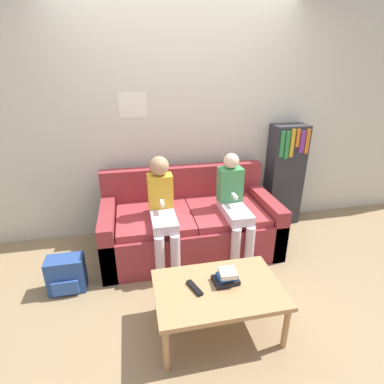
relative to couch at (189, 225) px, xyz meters
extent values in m
plane|color=#937A56|center=(0.00, -0.56, -0.28)|extent=(10.00, 10.00, 0.00)
cube|color=beige|center=(0.00, 0.54, 1.02)|extent=(8.00, 0.06, 2.60)
cube|color=white|center=(-0.50, 0.50, 1.20)|extent=(0.29, 0.00, 0.26)
cube|color=maroon|center=(0.00, -0.04, -0.08)|extent=(1.80, 0.89, 0.40)
cube|color=maroon|center=(0.00, 0.34, 0.34)|extent=(1.80, 0.14, 0.42)
cube|color=maroon|center=(-0.83, -0.04, 0.00)|extent=(0.14, 0.89, 0.56)
cube|color=maroon|center=(0.83, -0.04, 0.00)|extent=(0.14, 0.89, 0.56)
cube|color=#A1343A|center=(-0.38, -0.07, 0.16)|extent=(0.74, 0.73, 0.07)
cube|color=#A1343A|center=(0.38, -0.07, 0.16)|extent=(0.74, 0.73, 0.07)
cube|color=#AD7F51|center=(-0.02, -1.13, 0.09)|extent=(0.92, 0.60, 0.04)
cylinder|color=#AD7F51|center=(-0.43, -1.39, -0.10)|extent=(0.04, 0.04, 0.35)
cylinder|color=#AD7F51|center=(0.40, -1.39, -0.10)|extent=(0.04, 0.04, 0.35)
cylinder|color=#AD7F51|center=(-0.43, -0.87, -0.10)|extent=(0.04, 0.04, 0.35)
cylinder|color=#AD7F51|center=(0.40, -0.87, -0.10)|extent=(0.04, 0.04, 0.35)
cylinder|color=silver|center=(-0.37, -0.51, -0.04)|extent=(0.09, 0.09, 0.47)
cylinder|color=silver|center=(-0.23, -0.51, -0.04)|extent=(0.09, 0.09, 0.47)
cube|color=silver|center=(-0.30, -0.23, 0.24)|extent=(0.23, 0.55, 0.09)
cube|color=gold|center=(-0.30, -0.07, 0.45)|extent=(0.24, 0.16, 0.33)
sphere|color=tan|center=(-0.30, -0.07, 0.70)|extent=(0.19, 0.19, 0.19)
cube|color=white|center=(-0.30, -0.22, 0.38)|extent=(0.03, 0.12, 0.03)
cylinder|color=silver|center=(0.34, -0.51, -0.04)|extent=(0.09, 0.09, 0.47)
cylinder|color=silver|center=(0.48, -0.51, -0.04)|extent=(0.09, 0.09, 0.47)
cube|color=silver|center=(0.41, -0.23, 0.24)|extent=(0.23, 0.55, 0.09)
cube|color=#429356|center=(0.41, -0.07, 0.46)|extent=(0.24, 0.16, 0.35)
sphere|color=beige|center=(0.41, -0.07, 0.71)|extent=(0.16, 0.16, 0.16)
cube|color=white|center=(0.41, -0.22, 0.39)|extent=(0.03, 0.12, 0.03)
cube|color=black|center=(-0.19, -1.12, 0.12)|extent=(0.10, 0.17, 0.02)
cube|color=black|center=(0.05, -1.09, 0.12)|extent=(0.19, 0.15, 0.04)
cube|color=#23519E|center=(0.06, -1.09, 0.16)|extent=(0.15, 0.11, 0.04)
cube|color=silver|center=(0.06, -1.10, 0.20)|extent=(0.13, 0.13, 0.04)
cube|color=#2D2D33|center=(1.26, 0.37, 0.34)|extent=(0.41, 0.24, 1.23)
cube|color=#2D8442|center=(1.11, 0.23, 0.76)|extent=(0.04, 0.02, 0.30)
cube|color=#2D8442|center=(1.17, 0.23, 0.75)|extent=(0.05, 0.02, 0.31)
cube|color=gold|center=(1.23, 0.23, 0.77)|extent=(0.04, 0.02, 0.32)
cube|color=orange|center=(1.29, 0.23, 0.83)|extent=(0.04, 0.02, 0.20)
cube|color=#7A3389|center=(1.35, 0.23, 0.78)|extent=(0.06, 0.02, 0.25)
cube|color=orange|center=(1.42, 0.23, 0.78)|extent=(0.04, 0.02, 0.28)
cube|color=#284789|center=(-1.20, -0.45, -0.11)|extent=(0.31, 0.18, 0.33)
cube|color=#3055A5|center=(-1.20, -0.55, -0.18)|extent=(0.22, 0.03, 0.13)
camera|label=1|loc=(-0.55, -2.77, 1.58)|focal=28.00mm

